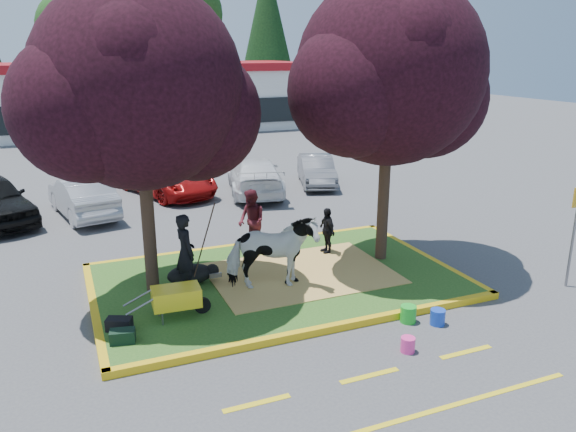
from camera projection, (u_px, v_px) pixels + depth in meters
name	position (u px, v px, depth m)	size (l,w,h in m)	color
ground	(278.00, 283.00, 13.11)	(90.00, 90.00, 0.00)	#424244
median_island	(278.00, 280.00, 13.09)	(8.00, 5.00, 0.15)	#27551A
curb_near	(327.00, 329.00, 10.80)	(8.30, 0.16, 0.15)	gold
curb_far	(243.00, 246.00, 15.37)	(8.30, 0.16, 0.15)	gold
curb_left	(94.00, 310.00, 11.59)	(0.16, 5.30, 0.15)	gold
curb_right	(423.00, 257.00, 14.58)	(0.16, 5.30, 0.15)	gold
straw_bedding	(301.00, 273.00, 13.28)	(4.20, 3.00, 0.01)	#D8AD59
tree_purple_left	(140.00, 96.00, 11.18)	(5.06, 4.20, 6.51)	black
tree_purple_right	(391.00, 80.00, 13.04)	(5.30, 4.40, 6.82)	black
fire_lane_stripe_a	(257.00, 403.00, 8.65)	(1.10, 0.12, 0.01)	yellow
fire_lane_stripe_b	(370.00, 376.00, 9.39)	(1.10, 0.12, 0.01)	yellow
fire_lane_stripe_c	(466.00, 352.00, 10.12)	(1.10, 0.12, 0.01)	yellow
fire_lane_long	(411.00, 417.00, 8.33)	(6.00, 0.10, 0.01)	yellow
retail_building	(154.00, 95.00, 37.98)	(20.40, 8.40, 4.40)	silver
treeline	(119.00, 17.00, 44.65)	(46.58, 7.80, 14.63)	black
cow	(272.00, 253.00, 12.25)	(0.89, 1.96, 1.66)	white
calf	(190.00, 274.00, 12.65)	(1.04, 0.59, 0.45)	black
handler	(186.00, 252.00, 12.18)	(0.63, 0.41, 1.73)	black
visitor_a	(251.00, 221.00, 14.53)	(0.80, 0.62, 1.65)	#4F1620
visitor_b	(327.00, 230.00, 14.50)	(0.71, 0.29, 1.21)	black
wheelbarrow	(177.00, 297.00, 10.99)	(1.68, 0.61, 0.63)	black
gear_bag_dark	(119.00, 324.00, 10.59)	(0.47, 0.26, 0.24)	black
gear_bag_green	(123.00, 336.00, 10.14)	(0.44, 0.28, 0.24)	black
sign_post	(575.00, 221.00, 12.51)	(0.36, 0.06, 2.53)	slate
bucket_green	(408.00, 314.00, 11.20)	(0.32, 0.32, 0.34)	green
bucket_pink	(408.00, 345.00, 10.10)	(0.26, 0.26, 0.28)	#FC3896
bucket_blue	(438.00, 317.00, 11.10)	(0.30, 0.30, 0.32)	blue
car_silver	(82.00, 196.00, 18.24)	(1.39, 4.00, 1.32)	#A5A7AD
car_red	(168.00, 178.00, 20.97)	(2.09, 4.54, 1.26)	#960D0C
car_white	(255.00, 176.00, 21.10)	(1.89, 4.66, 1.35)	white
car_grey	(317.00, 170.00, 22.47)	(1.25, 3.59, 1.18)	slate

